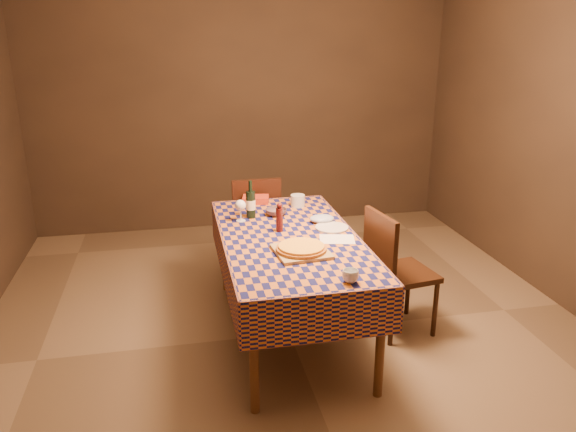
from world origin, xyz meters
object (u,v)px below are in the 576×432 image
Objects in this scene: wine_bottle at (251,204)px; cutting_board at (301,251)px; bowl at (276,212)px; chair_right at (393,266)px; pizza at (301,248)px; dining_table at (289,246)px; chair_far at (255,221)px; white_plate at (332,228)px.

cutting_board is at bearing -74.27° from wine_bottle.
wine_bottle is (-0.20, -0.01, 0.08)m from bowl.
cutting_board is at bearing -88.62° from bowl.
chair_right is (0.94, -0.56, -0.36)m from wine_bottle.
pizza is 0.81m from chair_right.
dining_table is 1.98× the size of chair_right.
dining_table is 1.98× the size of chair_far.
wine_bottle is 1.21× the size of white_plate.
wine_bottle reaches higher than white_plate.
pizza is 0.80m from wine_bottle.
pizza is at bearing 0.00° from cutting_board.
wine_bottle reaches higher than cutting_board.
bowl is (-0.02, 0.79, 0.01)m from cutting_board.
white_plate reaches higher than dining_table.
bowl is at bearing 91.38° from pizza.
cutting_board is at bearing -163.76° from chair_right.
dining_table is 4.78× the size of pizza.
pizza reaches higher than dining_table.
chair_right is at bearing 16.24° from cutting_board.
white_plate is 0.52m from chair_right.
chair_far is at bearing 97.32° from bowl.
pizza is 2.39× the size of bowl.
dining_table is 7.69× the size of white_plate.
bowl is at bearing 90.95° from dining_table.
wine_bottle is (-0.22, 0.77, 0.10)m from cutting_board.
wine_bottle reaches higher than chair_right.
cutting_board is at bearing -128.14° from white_plate.
wine_bottle is 1.15m from chair_right.
chair_right is at bearing -55.25° from chair_far.
cutting_board is 1.15× the size of wine_bottle.
bowl is 0.17× the size of chair_right.
white_plate is at bearing -67.19° from chair_far.
chair_right reaches higher than dining_table.
bowl is at bearing 142.34° from chair_right.
chair_far reaches higher than cutting_board.
chair_far is (-0.09, 1.08, -0.17)m from dining_table.
chair_right is (0.74, -0.11, -0.17)m from dining_table.
wine_bottle is at bearing -175.94° from bowl.
wine_bottle is at bearing 149.27° from chair_right.
dining_table is at bearing 92.01° from cutting_board.
chair_far is (-0.08, 0.61, -0.27)m from bowl.
dining_table is 0.34m from pizza.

